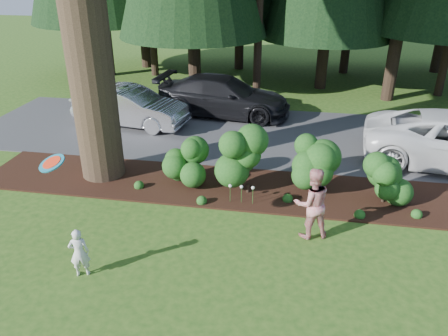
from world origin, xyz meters
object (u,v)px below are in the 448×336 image
(car_silver_wagon, at_px, (130,107))
(child, at_px, (79,253))
(adult, at_px, (312,203))
(frisbee, at_px, (52,163))
(car_dark_suv, at_px, (223,96))

(car_silver_wagon, xyz_separation_m, child, (2.21, -8.64, -0.22))
(adult, relative_size, frisbee, 3.21)
(car_silver_wagon, bearing_deg, adult, -124.26)
(car_dark_suv, distance_m, adult, 8.94)
(frisbee, bearing_deg, car_silver_wagon, 102.24)
(car_dark_suv, height_order, child, car_dark_suv)
(car_dark_suv, bearing_deg, child, 179.78)
(frisbee, bearing_deg, child, -31.03)
(car_silver_wagon, height_order, adult, adult)
(car_dark_suv, bearing_deg, adult, -151.19)
(child, xyz_separation_m, frisbee, (-0.39, 0.23, 1.86))
(car_silver_wagon, height_order, child, car_silver_wagon)
(child, height_order, frisbee, frisbee)
(child, bearing_deg, frisbee, -51.83)
(child, distance_m, adult, 5.13)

